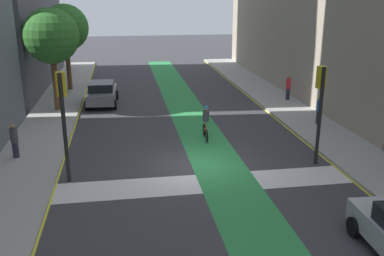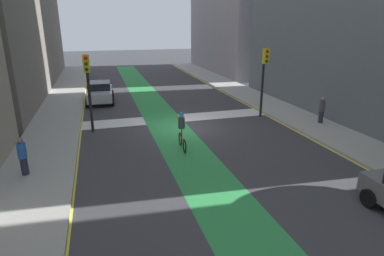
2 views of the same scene
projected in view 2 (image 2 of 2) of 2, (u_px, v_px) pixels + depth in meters
name	position (u px, v px, depth m)	size (l,w,h in m)	color
ground_plane	(185.00, 127.00, 19.45)	(120.00, 120.00, 0.00)	#38383D
bike_lane_paint	(170.00, 128.00, 19.20)	(2.40, 60.00, 0.01)	#2D8C47
crosswalk_band	(177.00, 118.00, 21.28)	(12.00, 1.80, 0.01)	silver
sidewalk_left	(294.00, 116.00, 21.41)	(3.00, 60.00, 0.15)	#9E9E99
curb_stripe_left	(274.00, 119.00, 21.04)	(0.16, 60.00, 0.01)	yellow
sidewalk_right	(50.00, 138.00, 17.44)	(3.00, 60.00, 0.15)	#9E9E99
curb_stripe_right	(80.00, 136.00, 17.86)	(0.16, 60.00, 0.01)	yellow
traffic_signal_near_right	(88.00, 79.00, 17.64)	(0.35, 0.52, 4.37)	black
traffic_signal_near_left	(264.00, 70.00, 20.62)	(0.35, 0.52, 4.46)	black
car_silver_right_near	(100.00, 92.00, 25.43)	(2.19, 4.28, 1.57)	#B2B7BF
cyclist_in_lane	(182.00, 130.00, 15.87)	(0.32, 1.73, 1.86)	black
pedestrian_sidewalk_right_a	(23.00, 156.00, 12.82)	(0.34, 0.34, 1.56)	#262638
pedestrian_sidewalk_left_a	(322.00, 110.00, 19.59)	(0.34, 0.34, 1.57)	#262638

